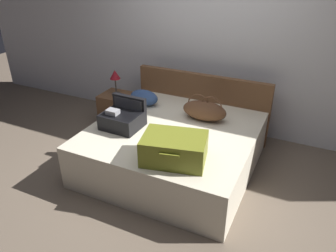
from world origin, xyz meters
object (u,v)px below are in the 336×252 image
at_px(pillow_near_headboard, 144,97).
at_px(nightstand, 118,110).
at_px(table_lamp, 115,77).
at_px(duffel_bag, 204,110).
at_px(hard_case_large, 174,149).
at_px(bed, 173,148).
at_px(hard_case_medium, 123,118).

distance_m(pillow_near_headboard, nightstand, 0.69).
bearing_deg(table_lamp, nightstand, 0.00).
relative_size(duffel_bag, pillow_near_headboard, 1.35).
height_order(duffel_bag, table_lamp, table_lamp).
bearing_deg(hard_case_large, duffel_bag, 79.40).
bearing_deg(bed, table_lamp, 151.71).
bearing_deg(bed, duffel_bag, 58.23).
bearing_deg(pillow_near_headboard, nightstand, 162.22).
xyz_separation_m(duffel_bag, nightstand, (-1.41, 0.26, -0.38)).
distance_m(bed, hard_case_large, 0.73).
xyz_separation_m(hard_case_medium, duffel_bag, (0.77, 0.58, 0.01)).
distance_m(duffel_bag, nightstand, 1.49).
distance_m(bed, table_lamp, 1.43).
bearing_deg(hard_case_medium, duffel_bag, 38.12).
xyz_separation_m(bed, duffel_bag, (0.23, 0.38, 0.37)).
bearing_deg(pillow_near_headboard, duffel_bag, -5.42).
xyz_separation_m(bed, hard_case_large, (0.27, -0.56, 0.38)).
height_order(duffel_bag, pillow_near_headboard, duffel_bag).
distance_m(pillow_near_headboard, table_lamp, 0.60).
relative_size(hard_case_medium, table_lamp, 1.20).
height_order(nightstand, table_lamp, table_lamp).
relative_size(hard_case_large, nightstand, 1.41).
bearing_deg(table_lamp, hard_case_large, -39.56).
height_order(hard_case_medium, table_lamp, table_lamp).
bearing_deg(duffel_bag, table_lamp, 169.60).
height_order(bed, duffel_bag, duffel_bag).
height_order(bed, hard_case_medium, hard_case_medium).
bearing_deg(table_lamp, pillow_near_headboard, -17.78).
xyz_separation_m(bed, pillow_near_headboard, (-0.63, 0.46, 0.35)).
xyz_separation_m(nightstand, table_lamp, (0.00, 0.00, 0.50)).
distance_m(bed, pillow_near_headboard, 0.85).
height_order(hard_case_large, nightstand, hard_case_large).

